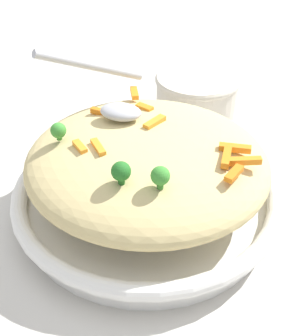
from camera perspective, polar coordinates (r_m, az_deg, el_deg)
The scene contains 18 objects.
ground_plane at distance 0.65m, azimuth 0.00°, elevation -5.39°, with size 2.40×2.40×0.00m, color beige.
serving_bowl at distance 0.63m, azimuth 0.00°, elevation -3.59°, with size 0.36×0.36×0.05m.
pasta_mound at distance 0.59m, azimuth 0.00°, elevation 0.81°, with size 0.32×0.31×0.08m, color #D1BA7A.
carrot_piece_0 at distance 0.64m, azimuth -0.32°, elevation 7.54°, with size 0.02×0.01×0.01m, color orange.
carrot_piece_1 at distance 0.55m, azimuth -6.11°, elevation 2.60°, with size 0.03×0.01×0.01m, color orange.
carrot_piece_2 at distance 0.59m, azimuth 1.22°, elevation 5.64°, with size 0.04×0.01×0.01m, color orange.
carrot_piece_3 at distance 0.56m, azimuth -8.37°, elevation 2.64°, with size 0.03×0.01×0.01m, color orange.
carrot_piece_4 at distance 0.55m, azimuth 9.91°, elevation 1.46°, with size 0.04×0.01×0.01m, color orange.
carrot_piece_5 at distance 0.63m, azimuth -5.90°, elevation 7.00°, with size 0.03×0.01×0.01m, color orange.
carrot_piece_6 at distance 0.68m, azimuth -1.58°, elevation 9.35°, with size 0.03×0.01×0.01m, color orange.
carrot_piece_7 at distance 0.56m, azimuth 10.92°, elevation 2.46°, with size 0.04×0.01×0.01m, color orange.
carrot_piece_8 at distance 0.52m, azimuth 10.81°, elevation -0.66°, with size 0.03×0.01×0.01m, color orange.
carrot_piece_9 at distance 0.54m, azimuth 11.94°, elevation 0.87°, with size 0.04×0.01×0.01m, color orange.
broccoli_floret_0 at distance 0.50m, azimuth -3.46°, elevation -0.42°, with size 0.02×0.02×0.03m.
broccoli_floret_1 at distance 0.58m, azimuth -11.00°, elevation 4.60°, with size 0.02×0.02×0.02m.
broccoli_floret_2 at distance 0.49m, azimuth 1.68°, elevation -1.03°, with size 0.02×0.02×0.03m.
serving_spoon at distance 0.62m, azimuth -4.74°, elevation 9.23°, with size 0.15×0.14×0.08m.
companion_bowl at distance 0.86m, azimuth 6.09°, elevation 9.37°, with size 0.16×0.16×0.07m.
Camera 1 is at (-0.15, 0.46, 0.43)m, focal length 48.84 mm.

